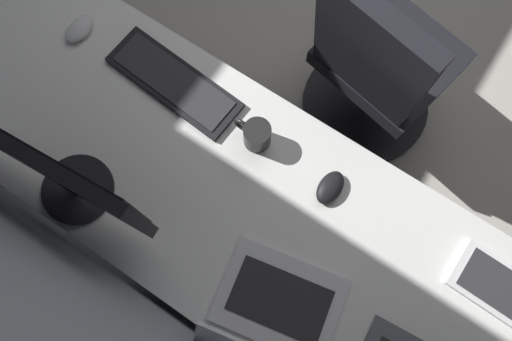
{
  "coord_description": "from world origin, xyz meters",
  "views": [
    {
      "loc": [
        -0.32,
        1.82,
        2.02
      ],
      "look_at": [
        -0.16,
        1.57,
        0.95
      ],
      "focal_mm": 33.4,
      "sensor_mm": 36.0,
      "label": 1
    }
  ],
  "objects_px": {
    "laptop_leftmost": "(271,325)",
    "mouse_spare": "(80,29)",
    "monitor_primary": "(43,166)",
    "office_chair": "(377,71)",
    "keyboard_main": "(174,82)",
    "coffee_mug": "(256,135)",
    "mouse_main": "(330,188)",
    "drawer_pedestal": "(251,239)"
  },
  "relations": [
    {
      "from": "mouse_spare",
      "to": "coffee_mug",
      "type": "height_order",
      "value": "coffee_mug"
    },
    {
      "from": "coffee_mug",
      "to": "monitor_primary",
      "type": "bearing_deg",
      "value": 50.09
    },
    {
      "from": "monitor_primary",
      "to": "keyboard_main",
      "type": "xyz_separation_m",
      "value": [
        -0.03,
        -0.41,
        -0.22
      ]
    },
    {
      "from": "drawer_pedestal",
      "to": "laptop_leftmost",
      "type": "distance_m",
      "value": 0.51
    },
    {
      "from": "monitor_primary",
      "to": "coffee_mug",
      "type": "xyz_separation_m",
      "value": [
        -0.33,
        -0.39,
        -0.19
      ]
    },
    {
      "from": "monitor_primary",
      "to": "laptop_leftmost",
      "type": "bearing_deg",
      "value": 179.46
    },
    {
      "from": "keyboard_main",
      "to": "monitor_primary",
      "type": "bearing_deg",
      "value": 85.69
    },
    {
      "from": "laptop_leftmost",
      "to": "mouse_main",
      "type": "relative_size",
      "value": 3.72
    },
    {
      "from": "drawer_pedestal",
      "to": "coffee_mug",
      "type": "distance_m",
      "value": 0.49
    },
    {
      "from": "mouse_spare",
      "to": "office_chair",
      "type": "relative_size",
      "value": 0.11
    },
    {
      "from": "laptop_leftmost",
      "to": "coffee_mug",
      "type": "xyz_separation_m",
      "value": [
        0.31,
        -0.4,
        -0.01
      ]
    },
    {
      "from": "laptop_leftmost",
      "to": "office_chair",
      "type": "relative_size",
      "value": 0.4
    },
    {
      "from": "laptop_leftmost",
      "to": "office_chair",
      "type": "distance_m",
      "value": 1.0
    },
    {
      "from": "mouse_main",
      "to": "mouse_spare",
      "type": "xyz_separation_m",
      "value": [
        0.89,
        -0.0,
        0.0
      ]
    },
    {
      "from": "keyboard_main",
      "to": "office_chair",
      "type": "height_order",
      "value": "office_chair"
    },
    {
      "from": "drawer_pedestal",
      "to": "monitor_primary",
      "type": "bearing_deg",
      "value": 23.11
    },
    {
      "from": "mouse_spare",
      "to": "office_chair",
      "type": "xyz_separation_m",
      "value": [
        -0.8,
        -0.55,
        -0.29
      ]
    },
    {
      "from": "office_chair",
      "to": "laptop_leftmost",
      "type": "bearing_deg",
      "value": 98.77
    },
    {
      "from": "laptop_leftmost",
      "to": "mouse_spare",
      "type": "height_order",
      "value": "laptop_leftmost"
    },
    {
      "from": "drawer_pedestal",
      "to": "office_chair",
      "type": "xyz_separation_m",
      "value": [
        -0.05,
        -0.74,
        0.11
      ]
    },
    {
      "from": "monitor_primary",
      "to": "coffee_mug",
      "type": "relative_size",
      "value": 4.77
    },
    {
      "from": "keyboard_main",
      "to": "mouse_main",
      "type": "xyz_separation_m",
      "value": [
        -0.55,
        0.02,
        0.01
      ]
    },
    {
      "from": "keyboard_main",
      "to": "office_chair",
      "type": "bearing_deg",
      "value": -131.27
    },
    {
      "from": "mouse_main",
      "to": "monitor_primary",
      "type": "bearing_deg",
      "value": 33.69
    },
    {
      "from": "mouse_spare",
      "to": "office_chair",
      "type": "distance_m",
      "value": 1.01
    },
    {
      "from": "mouse_main",
      "to": "keyboard_main",
      "type": "bearing_deg",
      "value": -2.11
    },
    {
      "from": "mouse_spare",
      "to": "office_chair",
      "type": "bearing_deg",
      "value": -145.8
    },
    {
      "from": "coffee_mug",
      "to": "office_chair",
      "type": "height_order",
      "value": "office_chair"
    },
    {
      "from": "monitor_primary",
      "to": "office_chair",
      "type": "relative_size",
      "value": 0.58
    },
    {
      "from": "keyboard_main",
      "to": "coffee_mug",
      "type": "distance_m",
      "value": 0.3
    },
    {
      "from": "coffee_mug",
      "to": "office_chair",
      "type": "distance_m",
      "value": 0.65
    },
    {
      "from": "coffee_mug",
      "to": "mouse_main",
      "type": "bearing_deg",
      "value": 178.23
    },
    {
      "from": "monitor_primary",
      "to": "office_chair",
      "type": "height_order",
      "value": "monitor_primary"
    },
    {
      "from": "drawer_pedestal",
      "to": "monitor_primary",
      "type": "height_order",
      "value": "monitor_primary"
    },
    {
      "from": "mouse_main",
      "to": "mouse_spare",
      "type": "bearing_deg",
      "value": -0.12
    },
    {
      "from": "laptop_leftmost",
      "to": "keyboard_main",
      "type": "relative_size",
      "value": 0.9
    },
    {
      "from": "laptop_leftmost",
      "to": "coffee_mug",
      "type": "height_order",
      "value": "laptop_leftmost"
    },
    {
      "from": "drawer_pedestal",
      "to": "keyboard_main",
      "type": "relative_size",
      "value": 1.62
    },
    {
      "from": "monitor_primary",
      "to": "office_chair",
      "type": "bearing_deg",
      "value": -117.87
    },
    {
      "from": "laptop_leftmost",
      "to": "mouse_spare",
      "type": "relative_size",
      "value": 3.72
    },
    {
      "from": "laptop_leftmost",
      "to": "office_chair",
      "type": "xyz_separation_m",
      "value": [
        0.14,
        -0.94,
        -0.32
      ]
    },
    {
      "from": "coffee_mug",
      "to": "mouse_spare",
      "type": "bearing_deg",
      "value": 0.52
    }
  ]
}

